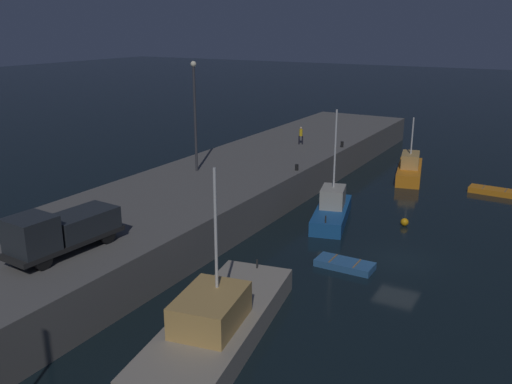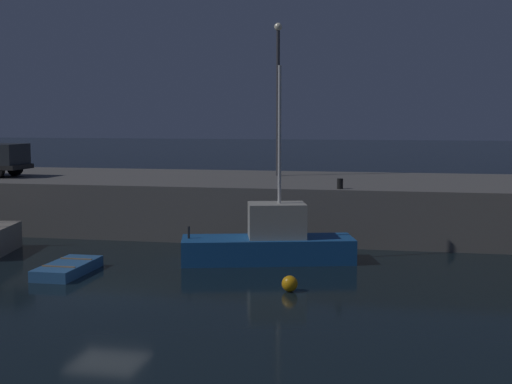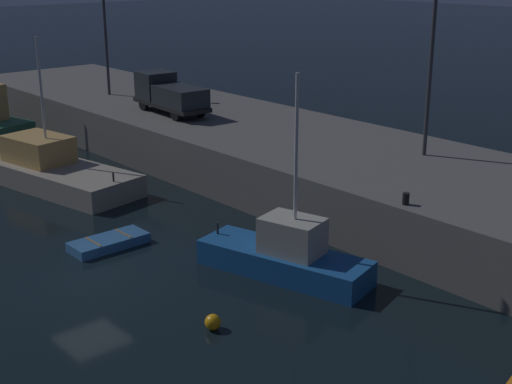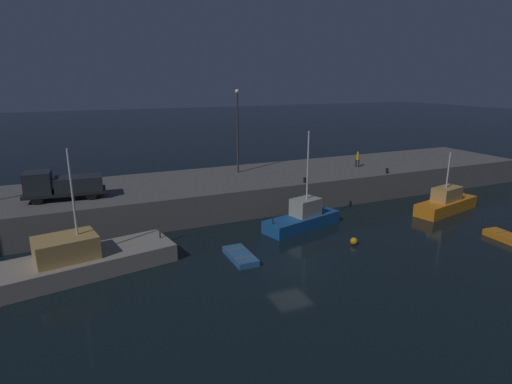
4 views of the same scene
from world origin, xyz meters
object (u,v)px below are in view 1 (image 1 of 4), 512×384
Objects in this scene: utility_truck at (61,231)px; lamp_post_east at (195,109)px; dockworker at (301,134)px; bollard_west at (297,167)px; bollard_central at (342,144)px; mooring_buoy_near at (405,222)px; dinghy_red_small at (345,264)px; fishing_boat_blue at (332,210)px; fishing_trawler_red at (217,323)px; fishing_boat_orange at (410,169)px; dinghy_orange_near at (494,191)px.

lamp_post_east is at bearing 12.50° from utility_truck.
dockworker is 9.95m from bollard_west.
bollard_central is at bearing -78.81° from dockworker.
utility_truck is (-19.84, 12.17, 3.63)m from mooring_buoy_near.
utility_truck reaches higher than dinghy_red_small.
dockworker is 3.54× the size of bollard_west.
fishing_boat_blue is at bearing -145.14° from dockworker.
fishing_trawler_red reaches higher than dinghy_red_small.
lamp_post_east is 16.18m from bollard_central.
bollard_central is at bearing 18.59° from fishing_boat_blue.
mooring_buoy_near is 14.41m from bollard_central.
fishing_boat_orange is 0.91× the size of lamp_post_east.
fishing_boat_blue is 1.05× the size of fishing_boat_orange.
dockworker is at bearing 1.69° from utility_truck.
mooring_buoy_near is at bearing -127.63° from dockworker.
dinghy_orange_near is 7.62× the size of bollard_central.
dinghy_red_small is 0.40× the size of lamp_post_east.
bollard_west is (9.79, 7.95, 2.73)m from dinghy_red_small.
utility_truck reaches higher than mooring_buoy_near.
bollard_central is at bearing 22.11° from dinghy_red_small.
dinghy_orange_near is at bearing -14.40° from fishing_trawler_red.
fishing_trawler_red is at bearing -169.05° from bollard_central.
mooring_buoy_near is at bearing -96.07° from bollard_west.
dinghy_orange_near is 35.63m from utility_truck.
lamp_post_east reaches higher than fishing_boat_orange.
fishing_boat_orange is 10.69m from dockworker.
fishing_trawler_red is at bearing -164.01° from bollard_west.
dockworker is (18.88, 11.92, 3.46)m from dinghy_red_small.
dinghy_red_small is at bearing -152.24° from fishing_boat_blue.
bollard_west is (-10.46, 13.60, 2.70)m from dinghy_orange_near.
lamp_post_east is at bearing 141.54° from fishing_boat_orange.
dockworker is at bearing 23.59° from bollard_west.
fishing_boat_blue is at bearing 172.91° from fishing_boat_orange.
utility_truck is at bearing 134.93° from dinghy_red_small.
fishing_boat_orange reaches higher than utility_truck.
lamp_post_east reaches higher than dinghy_red_small.
fishing_trawler_red reaches higher than dinghy_orange_near.
utility_truck is at bearing -167.50° from lamp_post_east.
fishing_boat_orange is at bearing -70.65° from bollard_central.
utility_truck is at bearing 94.62° from fishing_trawler_red.
fishing_boat_orange is (32.06, -0.18, -0.01)m from fishing_trawler_red.
bollard_central is (9.87, 0.04, 0.03)m from bollard_west.
utility_truck is at bearing 174.32° from bollard_central.
dockworker is (29.89, 0.88, -0.25)m from utility_truck.
fishing_trawler_red is at bearing 165.60° from dinghy_orange_near.
bollard_central is (10.83, 9.11, 2.69)m from mooring_buoy_near.
fishing_trawler_red is 1.49× the size of fishing_boat_blue.
fishing_boat_blue reaches higher than dinghy_orange_near.
fishing_trawler_red is 30.58m from bollard_central.
fishing_boat_blue reaches higher than dockworker.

